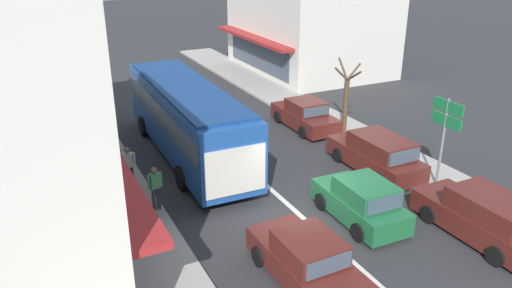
% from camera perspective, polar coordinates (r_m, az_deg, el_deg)
% --- Properties ---
extents(ground_plane, '(140.00, 140.00, 0.00)m').
position_cam_1_polar(ground_plane, '(17.65, 5.31, -8.33)').
color(ground_plane, '#2D2D30').
extents(lane_centre_line, '(0.20, 28.00, 0.01)m').
position_cam_1_polar(lane_centre_line, '(20.73, -0.44, -3.28)').
color(lane_centre_line, silver).
rests_on(lane_centre_line, ground).
extents(sidewalk_left, '(5.20, 44.00, 0.14)m').
position_cam_1_polar(sidewalk_left, '(20.86, -20.08, -4.38)').
color(sidewalk_left, '#A39E96').
rests_on(sidewalk_left, ground).
extents(kerb_right, '(2.80, 44.00, 0.12)m').
position_cam_1_polar(kerb_right, '(25.29, 10.27, 1.36)').
color(kerb_right, '#A39E96').
rests_on(kerb_right, ground).
extents(building_right_far, '(9.31, 10.79, 8.73)m').
position_cam_1_polar(building_right_far, '(36.92, 6.22, 15.09)').
color(building_right_far, silver).
rests_on(building_right_far, ground).
extents(city_bus, '(2.93, 10.91, 3.23)m').
position_cam_1_polar(city_bus, '(21.86, -7.89, 3.21)').
color(city_bus, '#1E4C99').
rests_on(city_bus, ground).
extents(sedan_behind_bus_near, '(1.96, 4.23, 1.47)m').
position_cam_1_polar(sedan_behind_bus_near, '(14.35, 5.88, -13.22)').
color(sedan_behind_bus_near, '#561E19').
rests_on(sedan_behind_bus_near, ground).
extents(hatchback_queue_far_back, '(1.89, 3.74, 1.54)m').
position_cam_1_polar(hatchback_queue_far_back, '(17.43, 11.92, -6.49)').
color(hatchback_queue_far_back, '#1E6638').
rests_on(hatchback_queue_far_back, ground).
extents(parked_wagon_kerb_front, '(1.97, 4.52, 1.58)m').
position_cam_1_polar(parked_wagon_kerb_front, '(17.69, 24.64, -7.63)').
color(parked_wagon_kerb_front, '#561E19').
rests_on(parked_wagon_kerb_front, ground).
extents(parked_wagon_kerb_second, '(1.96, 4.51, 1.58)m').
position_cam_1_polar(parked_wagon_kerb_second, '(21.20, 13.64, -1.15)').
color(parked_wagon_kerb_second, '#561E19').
rests_on(parked_wagon_kerb_second, ground).
extents(parked_sedan_kerb_third, '(1.91, 4.21, 1.47)m').
position_cam_1_polar(parked_sedan_kerb_third, '(25.55, 5.62, 3.27)').
color(parked_sedan_kerb_third, '#561E19').
rests_on(parked_sedan_kerb_third, ground).
extents(traffic_light_downstreet, '(0.33, 0.24, 4.20)m').
position_cam_1_polar(traffic_light_downstreet, '(30.68, -17.81, 9.82)').
color(traffic_light_downstreet, gray).
rests_on(traffic_light_downstreet, ground).
extents(directional_road_sign, '(0.10, 1.40, 3.60)m').
position_cam_1_polar(directional_road_sign, '(19.80, 20.89, 2.38)').
color(directional_road_sign, gray).
rests_on(directional_road_sign, ground).
extents(street_tree_right, '(1.49, 1.80, 3.75)m').
position_cam_1_polar(street_tree_right, '(24.42, 10.23, 4.87)').
color(street_tree_right, brown).
rests_on(street_tree_right, ground).
extents(pedestrian_with_handbag_near, '(0.65, 0.41, 1.63)m').
position_cam_1_polar(pedestrian_with_handbag_near, '(19.55, -14.41, -2.26)').
color(pedestrian_with_handbag_near, '#333338').
rests_on(pedestrian_with_handbag_near, sidewalk_left).
extents(pedestrian_browsing_midblock, '(0.56, 0.28, 1.63)m').
position_cam_1_polar(pedestrian_browsing_midblock, '(27.16, -18.04, 4.33)').
color(pedestrian_browsing_midblock, '#232838').
rests_on(pedestrian_browsing_midblock, sidewalk_left).
extents(pedestrian_far_walker, '(0.56, 0.28, 1.63)m').
position_cam_1_polar(pedestrian_far_walker, '(17.69, -11.45, -4.69)').
color(pedestrian_far_walker, '#333338').
rests_on(pedestrian_far_walker, sidewalk_left).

